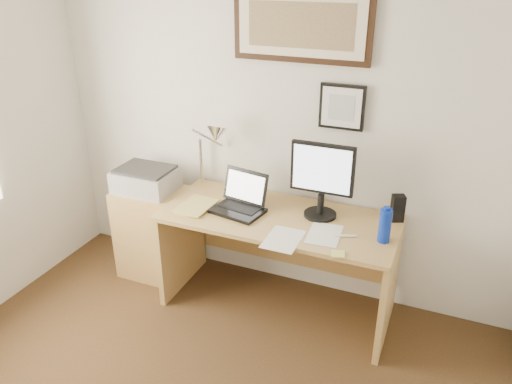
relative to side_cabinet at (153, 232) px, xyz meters
The scene contains 17 objects.
wall_back 1.32m from the side_cabinet, 19.18° to the left, with size 3.50×0.02×2.50m, color silver.
side_cabinet is the anchor object (origin of this frame).
water_bottle 1.85m from the side_cabinet, ahead, with size 0.08×0.08×0.22m, color #0C29A4.
bottle_cap 1.89m from the side_cabinet, ahead, with size 0.04×0.04×0.02m, color #0C29A4.
speaker 1.89m from the side_cabinet, ahead, with size 0.08×0.07×0.18m, color black.
paper_sheet_a 1.31m from the side_cabinet, 15.29° to the right, with size 0.21×0.30×0.00m, color white.
paper_sheet_b 1.49m from the side_cabinet, ahead, with size 0.20×0.29×0.00m, color white.
sticky_pad 1.65m from the side_cabinet, 13.51° to the right, with size 0.08×0.08×0.01m, color #DFDF69.
marker_pen 1.61m from the side_cabinet, ahead, with size 0.02×0.02×0.14m, color white.
book 0.57m from the side_cabinet, 21.06° to the right, with size 0.21×0.29×0.02m, color tan.
desk 1.08m from the side_cabinet, ahead, with size 1.60×0.70×0.75m.
laptop 0.91m from the side_cabinet, ahead, with size 0.38×0.35×0.26m.
lcd_monitor 1.49m from the side_cabinet, ahead, with size 0.42×0.22×0.52m.
printer 0.45m from the side_cabinet, behind, with size 0.44×0.34×0.18m.
desk_lamp 0.98m from the side_cabinet, 14.38° to the left, with size 0.29×0.27×0.53m.
picture_large 1.93m from the side_cabinet, 15.25° to the left, with size 0.92×0.04×0.47m.
picture_small 1.77m from the side_cabinet, 12.05° to the left, with size 0.30×0.03×0.30m.
Camera 1 is at (1.15, -1.19, 2.34)m, focal length 35.00 mm.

